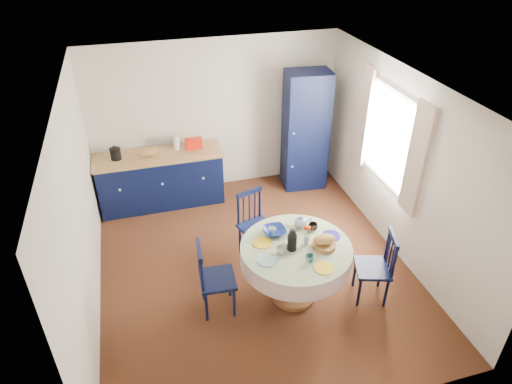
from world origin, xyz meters
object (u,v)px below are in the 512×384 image
chair_right (376,267)px  mug_b (310,259)px  mug_a (281,250)px  chair_left (214,278)px  kitchen_counter (161,178)px  mug_d (272,231)px  mug_c (313,227)px  cobalt_bowl (275,231)px  pantry_cabinet (305,131)px  dining_table (296,255)px  chair_far (255,224)px

chair_right → mug_b: bearing=-70.7°
mug_a → chair_left: bearing=170.1°
kitchen_counter → mug_d: bearing=-63.2°
mug_c → cobalt_bowl: mug_c is taller
pantry_cabinet → mug_b: (-1.02, -2.81, -0.16)m
mug_d → kitchen_counter: bearing=116.7°
chair_right → mug_c: (-0.64, 0.51, 0.36)m
chair_right → mug_c: bearing=-111.3°
mug_d → cobalt_bowl: mug_d is taller
chair_left → mug_b: chair_left is taller
chair_right → mug_a: 1.22m
dining_table → cobalt_bowl: size_ratio=4.77×
mug_b → mug_d: 0.65m
kitchen_counter → cobalt_bowl: bearing=-62.7°
pantry_cabinet → mug_a: bearing=-111.2°
pantry_cabinet → mug_c: (-0.77, -2.27, -0.16)m
kitchen_counter → mug_d: size_ratio=22.04×
chair_far → chair_left: bearing=-148.4°
kitchen_counter → chair_right: (2.27, -2.83, 0.02)m
mug_b → chair_far: bearing=102.8°
chair_right → kitchen_counter: bearing=-124.1°
mug_b → pantry_cabinet: bearing=70.0°
chair_right → cobalt_bowl: size_ratio=3.45×
dining_table → pantry_cabinet: bearing=67.1°
chair_far → mug_a: chair_far is taller
chair_left → pantry_cabinet: bearing=-35.9°
chair_far → cobalt_bowl: size_ratio=3.48×
dining_table → mug_b: 0.34m
mug_a → mug_c: mug_c is taller
kitchen_counter → chair_far: kitchen_counter is taller
cobalt_bowl → mug_d: bearing=169.3°
mug_a → chair_right: bearing=-9.7°
chair_left → mug_a: bearing=-95.9°
pantry_cabinet → mug_c: size_ratio=17.05×
mug_a → mug_b: bearing=-41.8°
chair_far → mug_c: chair_far is taller
mug_c → mug_d: 0.50m
chair_left → chair_far: bearing=-36.4°
mug_d → cobalt_bowl: bearing=-10.7°
dining_table → mug_c: 0.42m
pantry_cabinet → chair_right: size_ratio=2.11×
mug_b → mug_a: bearing=138.2°
chair_right → mug_b: 0.96m
dining_table → mug_c: bearing=39.8°
pantry_cabinet → chair_left: size_ratio=2.09×
chair_left → cobalt_bowl: (0.81, 0.24, 0.34)m
chair_right → mug_d: size_ratio=10.53×
kitchen_counter → chair_right: 3.63m
dining_table → chair_left: (-0.98, 0.07, -0.18)m
mug_c → chair_far: bearing=127.3°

